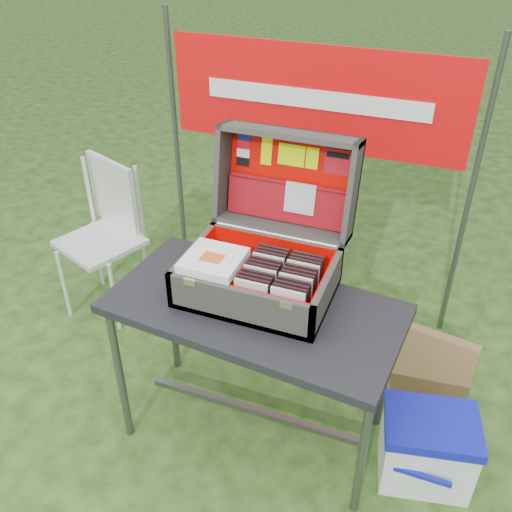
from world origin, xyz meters
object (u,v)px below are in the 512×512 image
at_px(cooler, 427,448).
at_px(chair, 100,244).
at_px(table, 254,371).
at_px(suitcase, 263,227).
at_px(cardboard_box, 430,369).

distance_m(cooler, chair, 2.09).
distance_m(table, chair, 1.33).
bearing_deg(cooler, suitcase, 160.79).
bearing_deg(cooler, chair, 153.33).
distance_m(table, suitcase, 0.69).
xyz_separation_m(suitcase, chair, (-1.18, 0.43, -0.61)).
xyz_separation_m(cooler, cardboard_box, (-0.05, 0.46, 0.04)).
bearing_deg(cardboard_box, suitcase, -146.35).
height_order(table, cardboard_box, table).
relative_size(chair, cardboard_box, 2.15).
distance_m(suitcase, cardboard_box, 1.20).
xyz_separation_m(table, chair, (-1.20, 0.57, 0.07)).
height_order(table, suitcase, suitcase).
relative_size(cooler, cardboard_box, 0.94).
distance_m(table, cardboard_box, 0.91).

